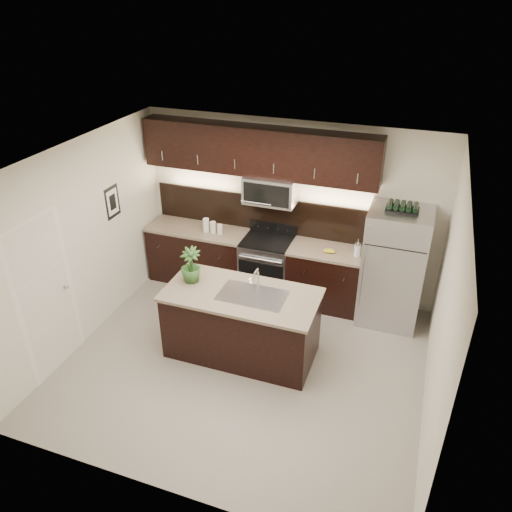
{
  "coord_description": "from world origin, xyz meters",
  "views": [
    {
      "loc": [
        1.82,
        -4.67,
        4.41
      ],
      "look_at": [
        -0.03,
        0.55,
        1.3
      ],
      "focal_mm": 35.0,
      "sensor_mm": 36.0,
      "label": 1
    }
  ],
  "objects": [
    {
      "name": "wine_rack",
      "position": [
        1.63,
        1.63,
        1.78
      ],
      "size": [
        0.43,
        0.26,
        0.1
      ],
      "color": "black",
      "rests_on": "refrigerator"
    },
    {
      "name": "plant",
      "position": [
        -0.81,
        0.25,
        1.18
      ],
      "size": [
        0.29,
        0.29,
        0.48
      ],
      "primitive_type": "imported",
      "rotation": [
        0.0,
        0.0,
        0.1
      ],
      "color": "#294D1E",
      "rests_on": "island"
    },
    {
      "name": "canisters",
      "position": [
        -1.15,
        1.64,
        1.03
      ],
      "size": [
        0.32,
        0.1,
        0.21
      ],
      "rotation": [
        0.0,
        0.0,
        -0.01
      ],
      "color": "silver",
      "rests_on": "counter_run"
    },
    {
      "name": "upper_fixtures",
      "position": [
        -0.43,
        1.84,
        2.14
      ],
      "size": [
        3.49,
        0.4,
        1.66
      ],
      "color": "black",
      "rests_on": "counter_run"
    },
    {
      "name": "bananas",
      "position": [
        0.66,
        1.61,
        0.97
      ],
      "size": [
        0.18,
        0.15,
        0.05
      ],
      "primitive_type": "ellipsoid",
      "rotation": [
        0.0,
        0.0,
        0.12
      ],
      "color": "gold",
      "rests_on": "counter_run"
    },
    {
      "name": "room_walls",
      "position": [
        -0.11,
        -0.04,
        1.7
      ],
      "size": [
        4.52,
        4.02,
        2.71
      ],
      "color": "beige",
      "rests_on": "ground"
    },
    {
      "name": "french_press",
      "position": [
        1.1,
        1.64,
        1.04
      ],
      "size": [
        0.09,
        0.09,
        0.27
      ],
      "rotation": [
        0.0,
        0.0,
        -0.21
      ],
      "color": "silver",
      "rests_on": "counter_run"
    },
    {
      "name": "refrigerator",
      "position": [
        1.63,
        1.63,
        0.86
      ],
      "size": [
        0.83,
        0.75,
        1.73
      ],
      "primitive_type": "cube",
      "color": "#B2B2B7",
      "rests_on": "ground"
    },
    {
      "name": "island",
      "position": [
        -0.1,
        0.19,
        0.47
      ],
      "size": [
        1.96,
        0.96,
        0.94
      ],
      "color": "black",
      "rests_on": "ground"
    },
    {
      "name": "ground",
      "position": [
        0.0,
        0.0,
        0.0
      ],
      "size": [
        4.5,
        4.5,
        0.0
      ],
      "primitive_type": "plane",
      "color": "gray",
      "rests_on": "ground"
    },
    {
      "name": "counter_run",
      "position": [
        -0.46,
        1.69,
        0.47
      ],
      "size": [
        3.51,
        0.65,
        0.94
      ],
      "color": "black",
      "rests_on": "ground"
    },
    {
      "name": "sink_faucet",
      "position": [
        0.05,
        0.2,
        0.96
      ],
      "size": [
        0.84,
        0.5,
        0.28
      ],
      "color": "silver",
      "rests_on": "island"
    }
  ]
}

